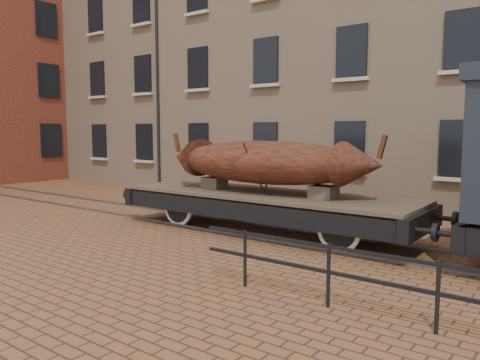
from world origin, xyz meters
The scene contains 5 objects.
ground centered at (0.00, 0.00, 0.00)m, with size 90.00×90.00×0.00m, color brown.
warehouse_cream centered at (3.00, 9.99, 7.00)m, with size 40.00×10.19×14.00m.
rail_track centered at (0.00, 0.00, 0.03)m, with size 30.00×1.52×0.06m.
flatcar_wagon centered at (0.83, 0.00, 0.87)m, with size 9.20×2.49×1.39m.
iron_boat centered at (0.81, 0.00, 1.90)m, with size 6.53×1.90×1.56m.
Camera 1 is at (7.74, -10.20, 2.72)m, focal length 35.00 mm.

